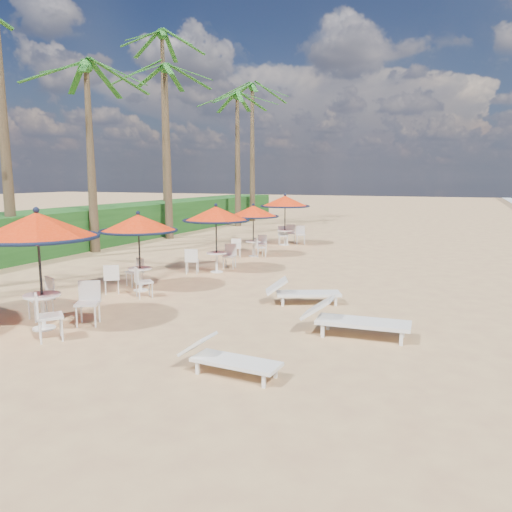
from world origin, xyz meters
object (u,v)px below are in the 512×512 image
Objects in this scene: station_0 at (41,240)px; station_3 at (253,218)px; station_2 at (215,220)px; station_4 at (286,207)px; lounger_near at (226,357)px; station_1 at (137,233)px; lounger_far at (301,292)px; lounger_mid at (352,319)px.

station_3 is at bearing 88.66° from station_0.
station_4 reaches higher than station_2.
station_4 is 1.40× the size of lounger_near.
station_1 is 6.96m from lounger_near.
station_0 is 10.96m from station_3.
station_3 is 12.62m from lounger_near.
station_4 is (0.65, 11.05, 0.13)m from station_1.
station_2 is at bearing 86.78° from station_0.
station_2 is 3.70m from station_3.
station_4 is at bearing 87.07° from lounger_far.
lounger_far is (4.45, 4.19, -1.61)m from station_0.
station_4 is (-0.08, 7.58, 0.00)m from station_2.
station_3 is 1.10× the size of lounger_far.
station_0 reaches higher than station_3.
station_0 reaches higher than station_1.
station_2 is at bearing 134.58° from lounger_mid.
station_2 reaches higher than station_1.
lounger_far is (4.12, -10.66, -1.50)m from station_4.
station_4 is at bearing 109.70° from lounger_near.
lounger_mid is (6.55, -1.76, -1.32)m from station_1.
lounger_near is at bearing -110.86° from lounger_far.
lounger_near is at bearing -42.25° from station_1.
station_2 is 9.25m from lounger_near.
station_1 is 1.03× the size of lounger_mid.
lounger_near is 0.89× the size of lounger_far.
station_3 is 0.98× the size of lounger_mid.
lounger_mid is at bearing -56.14° from station_3.
station_1 is 6.91m from lounger_mid.
lounger_far is (-1.79, 2.15, -0.05)m from lounger_mid.
station_0 is 3.83m from station_1.
lounger_mid is at bearing 18.13° from station_0.
station_2 reaches higher than lounger_near.
station_2 reaches higher than station_3.
station_4 reaches higher than station_3.
station_0 is at bearing 174.65° from lounger_near.
station_0 is at bearing -91.34° from station_3.
lounger_far is at bearing 43.27° from station_0.
station_4 reaches higher than lounger_far.
station_3 is 1.24× the size of lounger_near.
station_4 is 14.18m from lounger_mid.
station_0 is 1.20× the size of station_3.
lounger_far is at bearing -37.29° from station_2.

